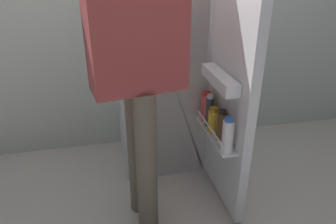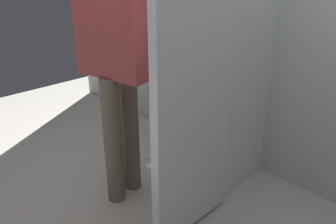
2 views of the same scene
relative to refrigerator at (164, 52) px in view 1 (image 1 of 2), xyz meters
The scene contains 3 objects.
ground_plane 1.02m from the refrigerator, 93.74° to the right, with size 5.65×5.65×0.00m, color #B7B2A8.
refrigerator is the anchor object (origin of this frame).
person 0.68m from the refrigerator, 112.18° to the right, with size 0.68×0.76×1.77m.
Camera 1 is at (-0.40, -1.68, 1.49)m, focal length 33.59 mm.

